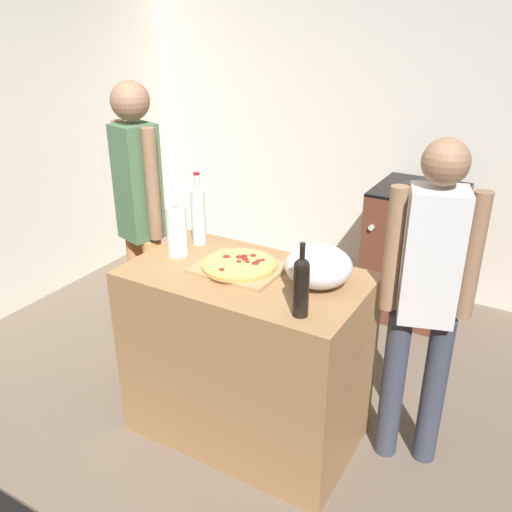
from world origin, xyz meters
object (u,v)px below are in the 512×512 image
at_px(wine_bottle_clear, 198,212).
at_px(person_in_stripes, 141,214).
at_px(pizza, 239,264).
at_px(wine_bottle_amber, 301,285).
at_px(mixing_bowl, 319,266).
at_px(stove, 413,251).
at_px(person_in_red, 427,292).
at_px(paper_towel_roll, 177,231).

height_order(wine_bottle_clear, person_in_stripes, person_in_stripes).
bearing_deg(pizza, wine_bottle_amber, -28.07).
relative_size(mixing_bowl, wine_bottle_clear, 0.79).
bearing_deg(wine_bottle_amber, stove, 90.53).
bearing_deg(mixing_bowl, person_in_red, 22.56).
height_order(mixing_bowl, wine_bottle_amber, wine_bottle_amber).
xyz_separation_m(paper_towel_roll, person_in_red, (1.18, 0.23, -0.13)).
height_order(paper_towel_roll, wine_bottle_clear, wine_bottle_clear).
height_order(stove, person_in_red, person_in_red).
height_order(wine_bottle_amber, person_in_red, person_in_red).
distance_m(pizza, stove, 1.79).
bearing_deg(mixing_bowl, pizza, -172.76).
height_order(mixing_bowl, person_in_stripes, person_in_stripes).
relative_size(mixing_bowl, paper_towel_roll, 1.18).
xyz_separation_m(paper_towel_roll, stove, (0.77, 1.68, -0.57)).
xyz_separation_m(wine_bottle_clear, stove, (0.77, 1.50, -0.62)).
relative_size(wine_bottle_clear, stove, 0.39).
distance_m(paper_towel_roll, wine_bottle_clear, 0.18).
bearing_deg(wine_bottle_amber, person_in_red, 49.64).
xyz_separation_m(mixing_bowl, wine_bottle_amber, (0.05, -0.28, 0.05)).
height_order(pizza, stove, stove).
relative_size(pizza, wine_bottle_clear, 0.93).
xyz_separation_m(mixing_bowl, person_in_red, (0.44, 0.18, -0.09)).
bearing_deg(wine_bottle_amber, mixing_bowl, 99.78).
xyz_separation_m(pizza, person_in_stripes, (-0.79, 0.22, 0.04)).
distance_m(stove, person_in_stripes, 1.96).
relative_size(wine_bottle_amber, person_in_stripes, 0.18).
bearing_deg(mixing_bowl, wine_bottle_clear, 170.24).
height_order(wine_bottle_clear, stove, wine_bottle_clear).
distance_m(paper_towel_roll, person_in_stripes, 0.49).
bearing_deg(mixing_bowl, paper_towel_roll, -176.39).
distance_m(wine_bottle_clear, stove, 1.80).
xyz_separation_m(wine_bottle_amber, wine_bottle_clear, (-0.78, 0.40, 0.04)).
height_order(paper_towel_roll, person_in_stripes, person_in_stripes).
xyz_separation_m(pizza, person_in_red, (0.82, 0.23, -0.03)).
xyz_separation_m(mixing_bowl, wine_bottle_clear, (-0.74, 0.13, 0.08)).
bearing_deg(person_in_red, pizza, -164.29).
relative_size(stove, person_in_stripes, 0.57).
xyz_separation_m(mixing_bowl, stove, (0.03, 1.63, -0.54)).
bearing_deg(wine_bottle_amber, pizza, 151.93).
relative_size(mixing_bowl, person_in_red, 0.19).
height_order(pizza, wine_bottle_clear, wine_bottle_clear).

